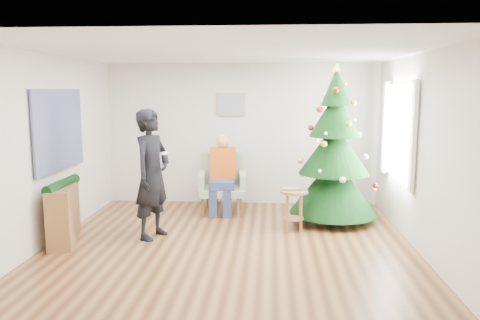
# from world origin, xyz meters

# --- Properties ---
(floor) EXTENTS (5.00, 5.00, 0.00)m
(floor) POSITION_xyz_m (0.00, 0.00, 0.00)
(floor) COLOR brown
(floor) RESTS_ON ground
(ceiling) EXTENTS (5.00, 5.00, 0.00)m
(ceiling) POSITION_xyz_m (0.00, 0.00, 2.60)
(ceiling) COLOR white
(ceiling) RESTS_ON wall_back
(wall_back) EXTENTS (5.00, 0.00, 5.00)m
(wall_back) POSITION_xyz_m (0.00, 2.50, 1.30)
(wall_back) COLOR silver
(wall_back) RESTS_ON floor
(wall_front) EXTENTS (5.00, 0.00, 5.00)m
(wall_front) POSITION_xyz_m (0.00, -2.50, 1.30)
(wall_front) COLOR silver
(wall_front) RESTS_ON floor
(wall_left) EXTENTS (0.00, 5.00, 5.00)m
(wall_left) POSITION_xyz_m (-2.50, 0.00, 1.30)
(wall_left) COLOR silver
(wall_left) RESTS_ON floor
(wall_right) EXTENTS (0.00, 5.00, 5.00)m
(wall_right) POSITION_xyz_m (2.50, 0.00, 1.30)
(wall_right) COLOR silver
(wall_right) RESTS_ON floor
(window_panel) EXTENTS (0.04, 1.30, 1.40)m
(window_panel) POSITION_xyz_m (2.47, 1.00, 1.50)
(window_panel) COLOR white
(window_panel) RESTS_ON wall_right
(curtains) EXTENTS (0.05, 1.75, 1.50)m
(curtains) POSITION_xyz_m (2.44, 1.00, 1.50)
(curtains) COLOR white
(curtains) RESTS_ON wall_right
(christmas_tree) EXTENTS (1.41, 1.41, 2.55)m
(christmas_tree) POSITION_xyz_m (1.56, 1.33, 1.15)
(christmas_tree) COLOR #3F2816
(christmas_tree) RESTS_ON floor
(stool) EXTENTS (0.41, 0.41, 0.62)m
(stool) POSITION_xyz_m (0.91, 0.78, 0.32)
(stool) COLOR brown
(stool) RESTS_ON floor
(laptop) EXTENTS (0.35, 0.23, 0.03)m
(laptop) POSITION_xyz_m (0.91, 0.78, 0.63)
(laptop) COLOR silver
(laptop) RESTS_ON stool
(armchair) EXTENTS (0.87, 0.80, 1.03)m
(armchair) POSITION_xyz_m (-0.29, 1.79, 0.38)
(armchair) COLOR #93A484
(armchair) RESTS_ON floor
(seated_person) EXTENTS (0.47, 0.67, 1.35)m
(seated_person) POSITION_xyz_m (-0.29, 1.73, 0.70)
(seated_person) COLOR navy
(seated_person) RESTS_ON armchair
(standing_man) EXTENTS (0.66, 0.79, 1.85)m
(standing_man) POSITION_xyz_m (-1.14, 0.31, 0.93)
(standing_man) COLOR black
(standing_man) RESTS_ON floor
(game_controller) EXTENTS (0.08, 0.13, 0.04)m
(game_controller) POSITION_xyz_m (-0.94, 0.28, 1.24)
(game_controller) COLOR white
(game_controller) RESTS_ON standing_man
(console) EXTENTS (0.55, 1.04, 0.80)m
(console) POSITION_xyz_m (-2.33, 0.01, 0.40)
(console) COLOR brown
(console) RESTS_ON floor
(garland) EXTENTS (0.14, 0.90, 0.14)m
(garland) POSITION_xyz_m (-2.33, 0.01, 0.82)
(garland) COLOR black
(garland) RESTS_ON console
(tapestry) EXTENTS (0.03, 1.50, 1.15)m
(tapestry) POSITION_xyz_m (-2.46, 0.30, 1.55)
(tapestry) COLOR black
(tapestry) RESTS_ON wall_left
(framed_picture) EXTENTS (0.52, 0.05, 0.42)m
(framed_picture) POSITION_xyz_m (-0.20, 2.46, 1.85)
(framed_picture) COLOR tan
(framed_picture) RESTS_ON wall_back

